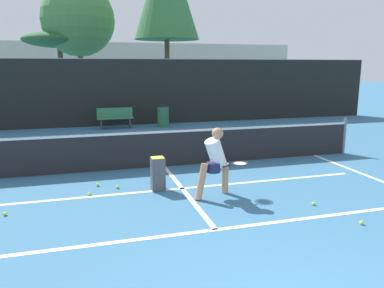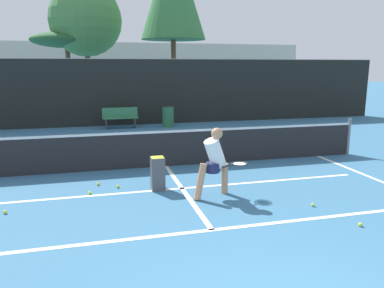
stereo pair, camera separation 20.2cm
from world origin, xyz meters
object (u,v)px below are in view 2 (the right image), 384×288
(player_practicing, at_px, (215,160))
(ball_hopper, at_px, (158,173))
(parked_car, at_px, (169,102))
(courtside_bench, at_px, (120,117))
(trash_bin, at_px, (168,116))

(player_practicing, xyz_separation_m, ball_hopper, (-1.04, 0.68, -0.38))
(player_practicing, height_order, parked_car, player_practicing)
(courtside_bench, relative_size, trash_bin, 1.61)
(trash_bin, relative_size, parked_car, 0.22)
(parked_car, bearing_deg, trash_bin, -101.42)
(trash_bin, bearing_deg, courtside_bench, 174.98)
(player_practicing, xyz_separation_m, parked_car, (1.78, 13.93, -0.18))
(player_practicing, relative_size, parked_car, 0.34)
(trash_bin, bearing_deg, parked_car, 78.58)
(courtside_bench, relative_size, parked_car, 0.36)
(ball_hopper, bearing_deg, trash_bin, 77.59)
(player_practicing, distance_m, trash_bin, 8.88)
(courtside_bench, height_order, parked_car, parked_car)
(player_practicing, bearing_deg, ball_hopper, 126.23)
(courtside_bench, bearing_deg, parked_car, 57.46)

